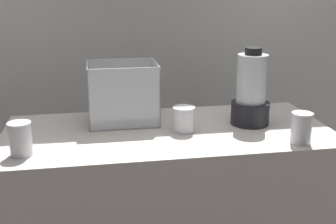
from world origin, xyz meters
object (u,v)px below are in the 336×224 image
(blender_pitcher, at_px, (251,93))
(juice_cup_mango_far_left, at_px, (21,141))
(juice_cup_carrot_left, at_px, (184,121))
(carrot_display_bin, at_px, (123,104))
(juice_cup_orange_middle, at_px, (301,129))

(blender_pitcher, distance_m, juice_cup_mango_far_left, 0.98)
(juice_cup_carrot_left, bearing_deg, juice_cup_mango_far_left, -166.85)
(carrot_display_bin, height_order, juice_cup_carrot_left, carrot_display_bin)
(juice_cup_mango_far_left, xyz_separation_m, juice_cup_orange_middle, (1.07, -0.06, 0.00))
(blender_pitcher, xyz_separation_m, juice_cup_mango_far_left, (-0.95, -0.20, -0.09))
(blender_pitcher, height_order, juice_cup_mango_far_left, blender_pitcher)
(juice_cup_carrot_left, bearing_deg, carrot_display_bin, 144.21)
(blender_pitcher, bearing_deg, juice_cup_carrot_left, -170.71)
(juice_cup_orange_middle, bearing_deg, juice_cup_carrot_left, 153.28)
(carrot_display_bin, height_order, juice_cup_mango_far_left, carrot_display_bin)
(juice_cup_mango_far_left, relative_size, juice_cup_orange_middle, 1.00)
(juice_cup_carrot_left, bearing_deg, blender_pitcher, 9.29)
(carrot_display_bin, relative_size, juice_cup_mango_far_left, 2.44)
(juice_cup_mango_far_left, bearing_deg, blender_pitcher, 11.90)
(juice_cup_mango_far_left, xyz_separation_m, juice_cup_carrot_left, (0.64, 0.15, -0.01))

